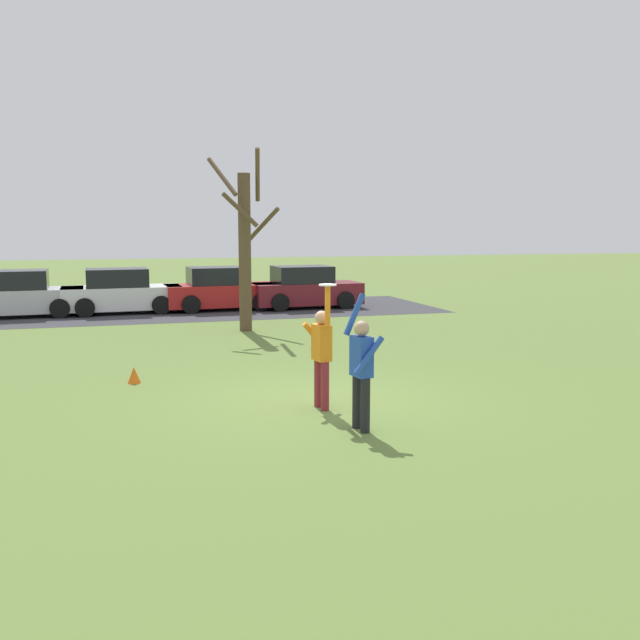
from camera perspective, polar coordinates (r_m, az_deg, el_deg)
The scene contains 11 objects.
ground_plane at distance 11.98m, azimuth 0.21°, elevation -6.80°, with size 120.00×120.00×0.00m, color olive.
person_catcher at distance 11.30m, azimuth 0.13°, elevation -2.58°, with size 0.49×0.57×2.08m.
person_defender at distance 10.10m, azimuth 3.48°, elevation -3.83°, with size 0.50×0.59×2.04m.
frisbee_disc at distance 10.96m, azimuth 0.64°, elevation 2.95°, with size 0.29×0.29×0.02m, color white.
parked_car_silver at distance 25.49m, azimuth -23.83°, elevation 1.89°, with size 4.18×2.18×1.59m.
parked_car_white at distance 25.37m, azimuth -16.30°, elevation 2.21°, with size 4.18×2.18×1.59m.
parked_car_red at distance 25.62m, azimuth -8.30°, elevation 2.48°, with size 4.18×2.18×1.59m.
parked_car_maroon at distance 25.98m, azimuth -1.27°, elevation 2.63°, with size 4.18×2.18×1.59m.
parking_strip at distance 25.43m, azimuth -11.93°, elevation 0.72°, with size 19.28×6.40×0.01m, color #38383D.
bare_tree_tall at distance 20.05m, azimuth -6.29°, elevation 6.26°, with size 2.05×2.03×5.26m.
field_cone_orange at distance 13.81m, azimuth -15.27°, elevation -4.46°, with size 0.26×0.26×0.32m, color orange.
Camera 1 is at (-3.31, -11.12, 2.98)m, focal length 38.31 mm.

